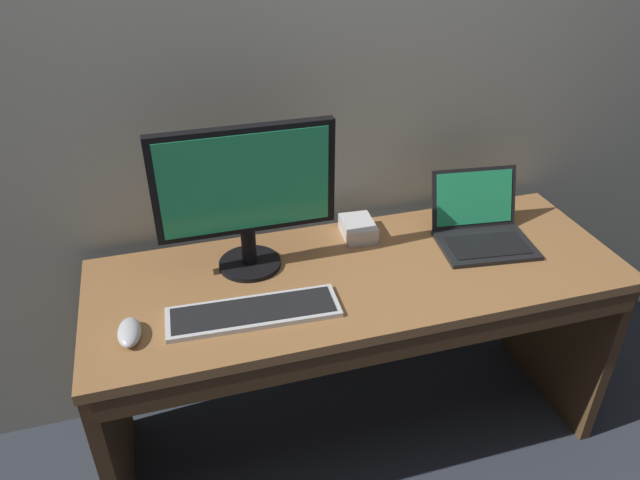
{
  "coord_description": "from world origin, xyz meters",
  "views": [
    {
      "loc": [
        -0.56,
        -1.48,
        1.86
      ],
      "look_at": [
        -0.13,
        0.0,
        0.9
      ],
      "focal_mm": 33.67,
      "sensor_mm": 36.0,
      "label": 1
    }
  ],
  "objects": [
    {
      "name": "computer_mouse",
      "position": [
        -0.71,
        -0.13,
        0.78
      ],
      "size": [
        0.07,
        0.13,
        0.04
      ],
      "primitive_type": "ellipsoid",
      "rotation": [
        0.0,
        0.0,
        -0.04
      ],
      "color": "#B7B7BC",
      "rests_on": "desk"
    },
    {
      "name": "desk",
      "position": [
        0.0,
        -0.01,
        0.56
      ],
      "size": [
        1.72,
        0.62,
        0.76
      ],
      "color": "olive",
      "rests_on": "ground"
    },
    {
      "name": "laptop_black",
      "position": [
        0.46,
        0.06,
        0.8
      ],
      "size": [
        0.34,
        0.32,
        0.22
      ],
      "color": "black",
      "rests_on": "desk"
    },
    {
      "name": "external_monitor",
      "position": [
        -0.33,
        0.11,
        1.04
      ],
      "size": [
        0.55,
        0.2,
        0.48
      ],
      "color": "black",
      "rests_on": "desk"
    },
    {
      "name": "wired_keyboard",
      "position": [
        -0.37,
        -0.12,
        0.77
      ],
      "size": [
        0.51,
        0.17,
        0.02
      ],
      "color": "#BCBCC1",
      "rests_on": "desk"
    },
    {
      "name": "external_drive_box",
      "position": [
        0.07,
        0.21,
        0.79
      ],
      "size": [
        0.11,
        0.15,
        0.06
      ],
      "primitive_type": "cube",
      "rotation": [
        0.0,
        0.0,
        -0.06
      ],
      "color": "silver",
      "rests_on": "desk"
    },
    {
      "name": "ground_plane",
      "position": [
        0.0,
        0.0,
        0.0
      ],
      "size": [
        14.0,
        14.0,
        0.0
      ],
      "primitive_type": "plane",
      "color": "#2D333D"
    }
  ]
}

